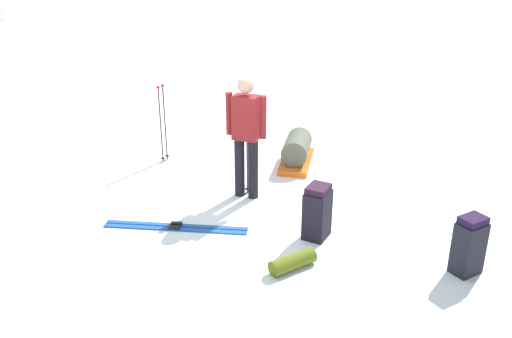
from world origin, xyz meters
TOP-DOWN VIEW (x-y plane):
  - ground_plane at (0.00, 0.00)m, footprint 80.00×80.00m
  - skier_standing at (0.40, 0.56)m, footprint 0.34×0.53m
  - ski_pair_near at (-0.87, 0.56)m, footprint 1.23×1.54m
  - backpack_large_dark at (0.18, -0.84)m, footprint 0.39×0.34m
  - backpack_bright at (0.69, -2.49)m, footprint 0.35×0.30m
  - ski_poles_planted_near at (0.42, 2.43)m, footprint 0.18×0.10m
  - ski_poles_planted_far at (0.54, 0.64)m, footprint 0.20×0.11m
  - gear_sled at (1.77, 0.80)m, footprint 1.16×0.96m
  - sleeping_mat_rolled at (-0.56, -1.09)m, footprint 0.58×0.29m

SIDE VIEW (x-z plane):
  - ground_plane at x=0.00m, z-range 0.00..0.00m
  - ski_pair_near at x=-0.87m, z-range -0.01..0.04m
  - sleeping_mat_rolled at x=-0.56m, z-range 0.00..0.18m
  - gear_sled at x=1.77m, z-range -0.02..0.47m
  - backpack_bright at x=0.69m, z-range -0.01..0.67m
  - backpack_large_dark at x=0.18m, z-range -0.01..0.67m
  - ski_poles_planted_near at x=0.42m, z-range 0.07..1.32m
  - ski_poles_planted_far at x=0.54m, z-range 0.07..1.36m
  - skier_standing at x=0.40m, z-range 0.10..1.80m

